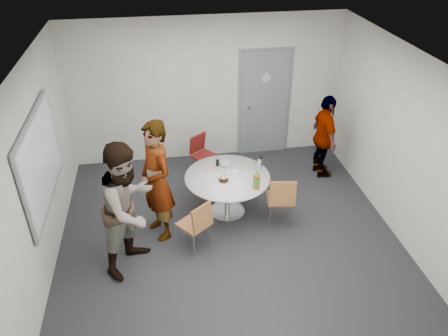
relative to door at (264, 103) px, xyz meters
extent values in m
plane|color=#232327|center=(-1.10, -2.48, -1.03)|extent=(5.00, 5.00, 0.00)
plane|color=silver|center=(-1.10, -2.48, 1.67)|extent=(5.00, 5.00, 0.00)
plane|color=silver|center=(-1.10, 0.02, 0.32)|extent=(5.00, 0.00, 5.00)
plane|color=silver|center=(-3.60, -2.48, 0.32)|extent=(0.00, 5.00, 5.00)
plane|color=silver|center=(1.40, -2.48, 0.32)|extent=(0.00, 5.00, 5.00)
plane|color=silver|center=(-1.10, -4.98, 0.32)|extent=(5.00, 0.00, 5.00)
cube|color=gray|center=(0.00, -0.01, 0.00)|extent=(0.90, 0.05, 2.05)
cube|color=gray|center=(0.00, 0.01, 0.00)|extent=(1.02, 0.04, 2.12)
cylinder|color=#B2BFC6|center=(0.00, -0.04, 0.52)|extent=(0.16, 0.01, 0.16)
cylinder|color=silver|center=(-0.32, -0.07, -0.01)|extent=(0.04, 0.14, 0.04)
cube|color=gray|center=(-3.56, -2.28, 0.42)|extent=(0.03, 1.90, 1.25)
cube|color=white|center=(-3.54, -2.28, 0.42)|extent=(0.01, 1.78, 1.13)
cylinder|color=silver|center=(-1.03, -1.88, -0.35)|extent=(1.32, 1.32, 0.03)
cylinder|color=silver|center=(-1.03, -1.88, -0.69)|extent=(0.09, 0.09, 0.64)
cylinder|color=silver|center=(-1.03, -1.88, -1.01)|extent=(0.57, 0.57, 0.02)
cylinder|color=silver|center=(-1.11, -2.01, -0.33)|extent=(0.19, 0.19, 0.01)
cylinder|color=black|center=(-1.11, -2.01, -0.29)|extent=(0.14, 0.14, 0.08)
cylinder|color=white|center=(-1.11, -2.01, -0.24)|extent=(0.15, 0.15, 0.02)
cylinder|color=brown|center=(-0.66, -2.27, -0.22)|extent=(0.10, 0.10, 0.24)
cylinder|color=#398334|center=(-0.66, -2.27, -0.21)|extent=(0.11, 0.11, 0.09)
cone|color=brown|center=(-0.66, -2.27, -0.08)|extent=(0.10, 0.10, 0.05)
cylinder|color=#4F9E47|center=(-0.66, -2.27, -0.04)|extent=(0.04, 0.04, 0.02)
imported|color=white|center=(-1.01, -1.59, -0.29)|extent=(0.18, 0.18, 0.10)
cylinder|color=black|center=(-1.13, -1.54, -0.27)|extent=(0.06, 0.06, 0.13)
cylinder|color=silver|center=(-0.48, -1.76, -0.23)|extent=(0.08, 0.08, 0.21)
cylinder|color=black|center=(-0.48, -1.76, -0.11)|extent=(0.08, 0.08, 0.03)
cube|color=#E37172|center=(-1.28, -1.58, -0.32)|extent=(0.14, 0.09, 0.02)
ellipsoid|color=white|center=(-0.89, -1.80, -0.32)|extent=(0.18, 0.18, 0.03)
cube|color=brown|center=(-1.64, -2.61, -0.62)|extent=(0.54, 0.54, 0.03)
cube|color=brown|center=(-1.52, -2.75, -0.41)|extent=(0.34, 0.29, 0.36)
cylinder|color=silver|center=(-1.61, -2.39, -0.82)|extent=(0.02, 0.02, 0.41)
cylinder|color=silver|center=(-1.85, -2.58, -0.82)|extent=(0.02, 0.02, 0.41)
cylinder|color=silver|center=(-1.42, -2.63, -0.82)|extent=(0.02, 0.02, 0.41)
cylinder|color=silver|center=(-1.66, -2.82, -0.82)|extent=(0.02, 0.02, 0.41)
cube|color=brown|center=(-0.26, -2.24, -0.59)|extent=(0.47, 0.47, 0.03)
cube|color=brown|center=(-0.29, -2.43, -0.37)|extent=(0.40, 0.15, 0.39)
cylinder|color=silver|center=(-0.07, -2.10, -0.81)|extent=(0.02, 0.02, 0.44)
cylinder|color=silver|center=(-0.40, -2.05, -0.81)|extent=(0.02, 0.02, 0.44)
cylinder|color=silver|center=(-0.12, -2.43, -0.81)|extent=(0.02, 0.02, 0.44)
cylinder|color=silver|center=(-0.45, -2.38, -0.81)|extent=(0.02, 0.02, 0.44)
cube|color=maroon|center=(-1.25, -0.74, -0.62)|extent=(0.53, 0.53, 0.03)
cube|color=maroon|center=(-1.35, -0.60, -0.42)|extent=(0.33, 0.28, 0.36)
cylinder|color=silver|center=(-1.27, -0.95, -0.83)|extent=(0.02, 0.02, 0.40)
cylinder|color=silver|center=(-1.03, -0.77, -0.83)|extent=(0.02, 0.02, 0.40)
cylinder|color=silver|center=(-1.46, -0.71, -0.83)|extent=(0.02, 0.02, 0.40)
cylinder|color=silver|center=(-1.22, -0.52, -0.83)|extent=(0.02, 0.02, 0.40)
imported|color=#A5C6EA|center=(-2.11, -2.23, -0.09)|extent=(0.69, 0.80, 1.86)
imported|color=white|center=(-2.48, -2.80, -0.08)|extent=(1.12, 1.16, 1.89)
imported|color=black|center=(0.85, -1.03, -0.26)|extent=(0.38, 0.90, 1.54)
camera|label=1|loc=(-1.98, -7.46, 3.35)|focal=35.00mm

